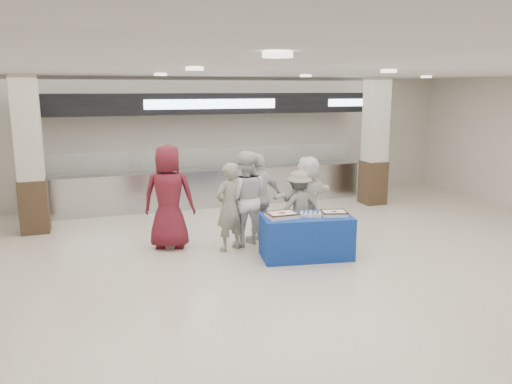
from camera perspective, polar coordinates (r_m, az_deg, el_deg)
name	(u,v)px	position (r m, az deg, el deg)	size (l,w,h in m)	color
ground	(295,280)	(7.88, 4.44, -9.99)	(14.00, 14.00, 0.00)	beige
serving_line	(210,160)	(12.58, -5.32, 3.68)	(8.70, 0.85, 2.80)	#B6B8BE
column_left	(30,159)	(11.04, -24.42, 3.49)	(0.55, 0.55, 3.20)	#352518
column_right	(375,144)	(13.00, 13.42, 5.33)	(0.55, 0.55, 3.20)	#352518
display_table	(306,237)	(8.79, 5.76, -5.10)	(1.55, 0.78, 0.75)	#163B99
sheet_cake_left	(282,215)	(8.54, 2.99, -2.59)	(0.51, 0.40, 0.10)	silver
sheet_cake_right	(334,213)	(8.78, 8.92, -2.36)	(0.50, 0.43, 0.09)	silver
cupcake_tray	(311,214)	(8.66, 6.26, -2.57)	(0.48, 0.44, 0.06)	#BABAC0
civilian_maroon	(169,197)	(9.28, -9.94, -0.55)	(0.94, 0.61, 1.93)	maroon
soldier_a	(229,207)	(9.04, -3.10, -1.72)	(0.59, 0.39, 1.62)	gray
chef_tall	(246,199)	(9.31, -1.20, -0.76)	(0.87, 0.68, 1.79)	silver
chef_short	(259,198)	(9.48, 0.33, -0.75)	(1.01, 0.42, 1.73)	silver
soldier_b	(299,207)	(9.51, 4.91, -1.73)	(0.91, 0.52, 1.41)	gray
civilian_white	(308,197)	(9.84, 5.91, -0.61)	(1.52, 0.48, 1.64)	white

